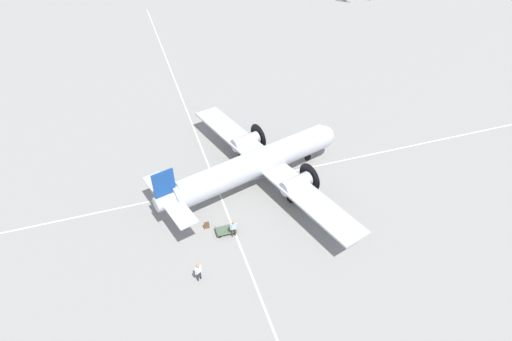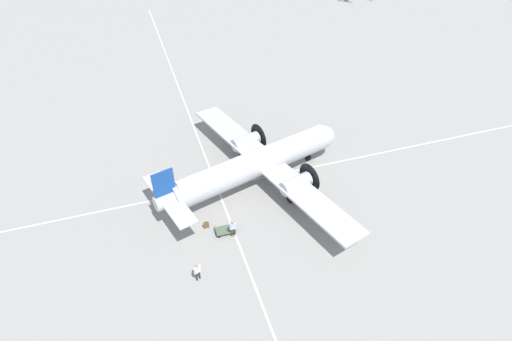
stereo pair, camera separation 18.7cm
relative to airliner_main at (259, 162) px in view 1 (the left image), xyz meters
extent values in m
plane|color=gray|center=(0.36, 0.10, -2.42)|extent=(300.00, 300.00, 0.00)
cube|color=silver|center=(0.36, -0.49, -2.42)|extent=(120.00, 0.16, 0.01)
cube|color=silver|center=(4.12, 0.10, -2.42)|extent=(0.16, 120.00, 0.01)
cylinder|color=silver|center=(0.36, 0.10, -0.13)|extent=(16.86, 6.99, 2.39)
cylinder|color=silver|center=(0.36, 0.10, 0.53)|extent=(15.87, 6.08, 1.68)
sphere|color=silver|center=(-7.74, -2.24, -0.13)|extent=(2.27, 2.27, 2.27)
cylinder|color=silver|center=(8.45, 2.45, -0.01)|extent=(3.53, 2.18, 1.32)
cube|color=#194799|center=(9.04, 2.62, 1.67)|extent=(1.82, 0.65, 2.75)
cube|color=silver|center=(8.85, 2.57, 0.11)|extent=(3.72, 7.85, 0.10)
cube|color=silver|center=(-0.83, -0.24, -0.43)|extent=(9.26, 23.83, 0.20)
cylinder|color=silver|center=(0.03, -4.25, -0.41)|extent=(3.13, 2.07, 1.32)
cylinder|color=black|center=(-1.49, -4.69, -0.41)|extent=(0.81, 2.67, 2.76)
sphere|color=black|center=(-1.63, -4.73, -0.41)|extent=(0.46, 0.46, 0.46)
cylinder|color=silver|center=(-2.24, 3.60, -0.41)|extent=(3.13, 2.07, 1.32)
cylinder|color=black|center=(-3.76, 3.16, -0.41)|extent=(0.81, 2.67, 2.76)
sphere|color=black|center=(-3.90, 3.12, -0.41)|extent=(0.46, 0.46, 0.46)
cylinder|color=#4C4C51|center=(0.31, -4.17, -1.40)|extent=(0.18, 0.18, 0.94)
cylinder|color=black|center=(0.31, -4.17, -1.87)|extent=(1.14, 0.59, 1.10)
cylinder|color=#4C4C51|center=(-1.97, 3.68, -1.40)|extent=(0.18, 0.18, 0.94)
cylinder|color=black|center=(-1.97, 3.68, -1.87)|extent=(1.14, 0.59, 1.10)
cylinder|color=#4C4C51|center=(-5.96, -1.73, -1.64)|extent=(0.14, 0.14, 0.87)
cylinder|color=black|center=(-5.96, -1.73, -2.07)|extent=(0.72, 0.37, 0.70)
cylinder|color=#2D2D33|center=(8.07, 9.50, -2.00)|extent=(0.12, 0.12, 0.85)
cylinder|color=#2D2D33|center=(7.85, 9.38, -2.00)|extent=(0.12, 0.12, 0.85)
cube|color=white|center=(7.96, 9.44, -1.25)|extent=(0.45, 0.36, 0.64)
sphere|color=tan|center=(7.96, 9.44, -0.79)|extent=(0.28, 0.28, 0.28)
cylinder|color=white|center=(8.18, 9.55, -1.29)|extent=(0.10, 0.10, 0.61)
cylinder|color=white|center=(7.73, 9.32, -1.29)|extent=(0.10, 0.10, 0.61)
cube|color=black|center=(8.00, 9.35, -1.18)|extent=(0.05, 0.03, 0.41)
cylinder|color=#473D2D|center=(4.41, 6.03, -2.01)|extent=(0.12, 0.12, 0.83)
cylinder|color=#473D2D|center=(4.17, 6.03, -2.01)|extent=(0.12, 0.12, 0.83)
cube|color=silver|center=(4.29, 6.03, -1.29)|extent=(0.40, 0.19, 0.62)
sphere|color=tan|center=(4.29, 6.03, -0.84)|extent=(0.28, 0.28, 0.28)
cylinder|color=silver|center=(4.54, 6.03, -1.32)|extent=(0.10, 0.10, 0.59)
cylinder|color=silver|center=(4.05, 6.02, -1.32)|extent=(0.10, 0.10, 0.59)
cube|color=maroon|center=(4.30, 5.93, -1.21)|extent=(0.05, 0.01, 0.40)
cube|color=brown|center=(6.24, 4.42, -2.12)|extent=(0.46, 0.20, 0.62)
cube|color=#4A3520|center=(6.24, 4.42, -1.78)|extent=(0.17, 0.14, 0.02)
cube|color=#4C6047|center=(4.81, 5.45, -2.12)|extent=(1.71, 1.07, 0.04)
cube|color=#4C6047|center=(5.63, 5.44, -1.88)|extent=(0.06, 1.04, 0.04)
cylinder|color=#4C6047|center=(5.62, 4.95, -1.99)|extent=(0.04, 0.04, 0.22)
cylinder|color=#4C6047|center=(5.64, 5.93, -1.99)|extent=(0.04, 0.04, 0.22)
cylinder|color=black|center=(4.16, 5.04, -2.28)|extent=(0.28, 0.06, 0.28)
cylinder|color=black|center=(4.18, 5.88, -2.28)|extent=(0.28, 0.06, 0.28)
cylinder|color=black|center=(5.45, 5.02, -2.28)|extent=(0.28, 0.06, 0.28)
cylinder|color=black|center=(5.46, 5.86, -2.28)|extent=(0.28, 0.06, 0.28)
camera|label=1|loc=(9.77, 28.28, 22.62)|focal=28.00mm
camera|label=2|loc=(9.60, 28.34, 22.62)|focal=28.00mm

